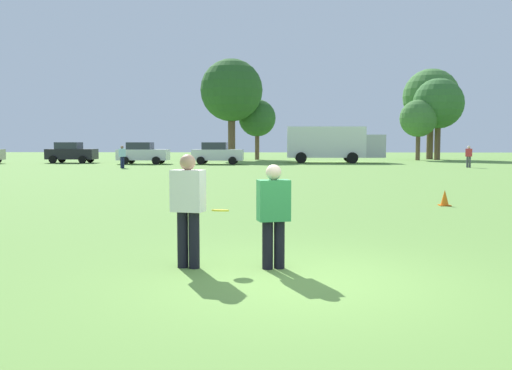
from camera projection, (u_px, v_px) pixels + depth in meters
name	position (u px, v px, depth m)	size (l,w,h in m)	color
ground_plane	(300.00, 281.00, 7.67)	(175.08, 175.08, 0.00)	#608C3D
player_thrower	(188.00, 204.00, 8.41)	(0.53, 0.38, 1.73)	black
player_defender	(274.00, 211.00, 8.36)	(0.53, 0.38, 1.58)	black
frisbee	(220.00, 210.00, 8.57)	(0.27, 0.27, 0.06)	yellow
traffic_cone	(445.00, 198.00, 16.58)	(0.32, 0.32, 0.48)	#D8590C
parked_car_mid_left	(71.00, 152.00, 49.00)	(4.22, 2.25, 1.82)	black
parked_car_center	(143.00, 153.00, 46.72)	(4.22, 2.25, 1.82)	silver
parked_car_mid_right	(217.00, 153.00, 46.30)	(4.22, 2.25, 1.82)	silver
box_truck	(333.00, 143.00, 49.27)	(8.52, 3.07, 3.18)	white
bystander_sideline_watcher	(469.00, 155.00, 40.44)	(0.50, 0.42, 1.59)	#4C4C51
bystander_far_jogger	(122.00, 155.00, 39.70)	(0.46, 0.51, 1.60)	#1E234C
tree_west_oak	(231.00, 91.00, 55.40)	(6.20, 6.20, 10.08)	brown
tree_west_maple	(257.00, 118.00, 57.55)	(3.83, 3.83, 6.23)	brown
tree_center_elm	(419.00, 119.00, 55.72)	(3.73, 3.73, 6.06)	brown
tree_east_birch	(431.00, 97.00, 58.73)	(5.86, 5.86, 9.53)	brown
tree_east_oak	(438.00, 104.00, 56.43)	(5.09, 5.09, 8.28)	brown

